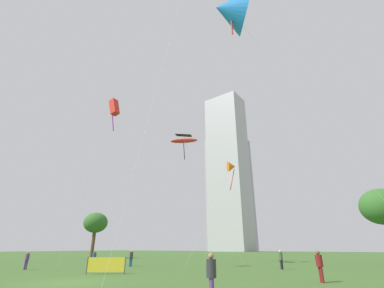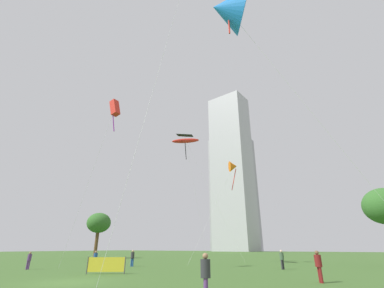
# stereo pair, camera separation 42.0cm
# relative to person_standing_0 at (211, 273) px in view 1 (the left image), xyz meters

# --- Properties ---
(ground) EXTENTS (280.00, 280.00, 0.00)m
(ground) POSITION_rel_person_standing_0_xyz_m (-9.95, 1.30, -1.00)
(ground) COLOR #3D6028
(person_standing_0) EXTENTS (0.38, 0.38, 1.73)m
(person_standing_0) POSITION_rel_person_standing_0_xyz_m (0.00, 0.00, 0.00)
(person_standing_0) COLOR #593372
(person_standing_0) RESTS_ON ground
(person_standing_1) EXTENTS (0.38, 0.38, 1.71)m
(person_standing_1) POSITION_rel_person_standing_0_xyz_m (-1.58, 17.89, -0.01)
(person_standing_1) COLOR #2D2D33
(person_standing_1) RESTS_ON ground
(person_standing_2) EXTENTS (0.37, 0.37, 1.67)m
(person_standing_2) POSITION_rel_person_standing_0_xyz_m (-16.63, 13.43, -0.03)
(person_standing_2) COLOR #1E478C
(person_standing_2) RESTS_ON ground
(person_standing_3) EXTENTS (0.39, 0.39, 1.76)m
(person_standing_3) POSITION_rel_person_standing_0_xyz_m (2.86, 8.74, 0.01)
(person_standing_3) COLOR maroon
(person_standing_3) RESTS_ON ground
(person_standing_5) EXTENTS (0.36, 0.36, 1.63)m
(person_standing_5) POSITION_rel_person_standing_0_xyz_m (-17.04, 8.76, -0.06)
(person_standing_5) COLOR #3F593F
(person_standing_5) RESTS_ON ground
(person_standing_6) EXTENTS (0.35, 0.35, 1.56)m
(person_standing_6) POSITION_rel_person_standing_0_xyz_m (-22.10, 5.20, -0.10)
(person_standing_6) COLOR #593372
(person_standing_6) RESTS_ON ground
(kite_flying_0) EXTENTS (3.90, 6.67, 17.34)m
(kite_flying_0) POSITION_rel_person_standing_0_xyz_m (-13.32, 18.62, 15.71)
(kite_flying_0) COLOR silver
(kite_flying_0) RESTS_ON ground
(kite_flying_1) EXTENTS (8.19, 6.68, 17.99)m
(kite_flying_1) POSITION_rel_person_standing_0_xyz_m (-14.94, 21.34, 16.16)
(kite_flying_1) COLOR silver
(kite_flying_1) RESTS_ON ground
(kite_flying_2) EXTENTS (10.03, 7.88, 18.52)m
(kite_flying_2) POSITION_rel_person_standing_0_xyz_m (0.64, 2.59, 15.83)
(kite_flying_2) COLOR silver
(kite_flying_2) RESTS_ON ground
(kite_flying_3) EXTENTS (5.30, 0.83, 17.30)m
(kite_flying_3) POSITION_rel_person_standing_0_xyz_m (-15.24, 7.38, 15.26)
(kite_flying_3) COLOR silver
(kite_flying_3) RESTS_ON ground
(kite_flying_5) EXTENTS (5.01, 6.70, 13.62)m
(kite_flying_5) POSITION_rel_person_standing_0_xyz_m (-8.60, 24.22, 11.79)
(kite_flying_5) COLOR silver
(kite_flying_5) RESTS_ON ground
(park_tree_0) EXTENTS (4.61, 4.61, 8.36)m
(park_tree_0) POSITION_rel_person_standing_0_xyz_m (8.21, 27.57, 5.30)
(park_tree_0) COLOR brown
(park_tree_0) RESTS_ON ground
(park_tree_1) EXTENTS (4.58, 4.58, 8.40)m
(park_tree_1) POSITION_rel_person_standing_0_xyz_m (-38.68, 26.44, 5.40)
(park_tree_1) COLOR brown
(park_tree_1) RESTS_ON ground
(distant_highrise_0) EXTENTS (25.52, 18.67, 66.97)m
(distant_highrise_0) POSITION_rel_person_standing_0_xyz_m (-56.68, 138.97, 32.49)
(distant_highrise_0) COLOR #939399
(distant_highrise_0) RESTS_ON ground
(distant_highrise_1) EXTENTS (22.56, 17.15, 91.12)m
(distant_highrise_1) POSITION_rel_person_standing_0_xyz_m (-52.77, 129.07, 44.56)
(distant_highrise_1) COLOR #A8A8AD
(distant_highrise_1) RESTS_ON ground
(event_banner) EXTENTS (2.49, 1.71, 1.26)m
(event_banner) POSITION_rel_person_standing_0_xyz_m (-12.20, 5.90, -0.33)
(event_banner) COLOR #4C4C4C
(event_banner) RESTS_ON ground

